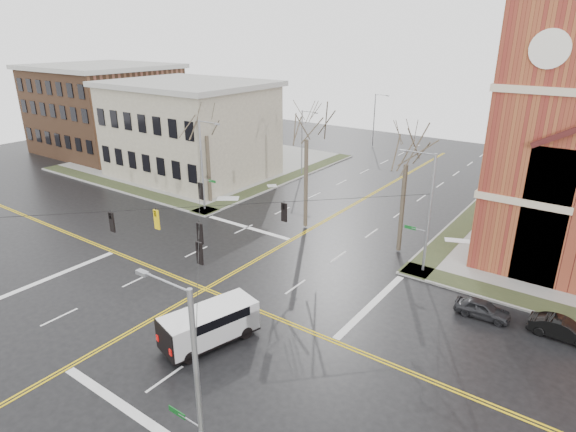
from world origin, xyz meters
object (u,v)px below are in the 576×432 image
Objects in this scene: signal_pole_se at (195,390)px; tree_nw_far at (206,132)px; streetlight_north_a at (303,140)px; signal_pole_nw at (203,163)px; streetlight_north_b at (375,118)px; parked_car_a at (482,309)px; tree_ne at (407,159)px; cargo_van at (213,322)px; signal_pole_ne at (427,210)px; tree_nw_near at (307,134)px; parked_car_b at (562,329)px.

signal_pole_se is 0.86× the size of tree_nw_far.
signal_pole_se is 1.12× the size of streetlight_north_a.
signal_pole_nw reaches higher than streetlight_north_b.
streetlight_north_b is 48.87m from parked_car_a.
tree_nw_far is (-2.14, -14.31, 3.08)m from streetlight_north_a.
tree_ne is (-8.30, 6.04, 7.29)m from parked_car_a.
cargo_van is 16.90m from parked_car_a.
signal_pole_ne and signal_pole_se have the same top height.
cargo_van reaches higher than parked_car_a.
streetlight_north_b is 0.66× the size of tree_nw_near.
tree_nw_near reaches higher than streetlight_north_b.
signal_pole_se is 22.47m from parked_car_b.
signal_pole_ne reaches higher than parked_car_a.
streetlight_north_b is at bearing 88.95° from signal_pole_nw.
cargo_van is at bearing -73.52° from streetlight_north_b.
tree_nw_far is at bearing 133.76° from signal_pole_se.
signal_pole_nw is 36.51m from streetlight_north_b.
signal_pole_ne is at bearing 0.00° from signal_pole_nw.
signal_pole_se is 0.74× the size of tree_nw_near.
streetlight_north_a reaches higher than cargo_van.
cargo_van is at bearing 131.36° from signal_pole_se.
streetlight_north_a is (-21.97, 39.50, -0.48)m from signal_pole_se.
streetlight_north_a is 1.00× the size of streetlight_north_b.
signal_pole_ne is 1.00× the size of signal_pole_nw.
tree_ne reaches higher than signal_pole_nw.
tree_nw_near is (-17.45, 5.89, 8.18)m from parked_car_a.
streetlight_north_a is 37.79m from parked_car_b.
parked_car_a is (27.47, -40.23, -3.89)m from streetlight_north_b.
cargo_van is at bearing -44.03° from signal_pole_nw.
tree_nw_near is (-11.96, 2.15, 3.81)m from signal_pole_ne.
tree_nw_near reaches higher than signal_pole_nw.
parked_car_a is 0.31× the size of tree_ne.
cargo_van is (15.39, -52.03, -3.19)m from streetlight_north_b.
cargo_van is at bearing 131.80° from parked_car_a.
tree_nw_near is at bearing -179.02° from tree_ne.
parked_car_a is at bearing -36.37° from streetlight_north_a.
signal_pole_se is 10.61m from cargo_van.
streetlight_north_b is 51.19m from parked_car_b.
signal_pole_se is 20.51m from parked_car_a.
tree_ne is at bearing 6.64° from signal_pole_nw.
cargo_van is (-6.58, 7.47, -3.67)m from signal_pole_se.
signal_pole_nw reaches higher than parked_car_b.
parked_car_a is (27.47, -20.23, -3.89)m from streetlight_north_a.
signal_pole_se is at bearing -69.73° from streetlight_north_b.
tree_nw_near is at bearing 68.85° from parked_car_a.
tree_ne reaches higher than cargo_van.
tree_ne reaches higher than signal_pole_ne.
tree_nw_near is 1.12× the size of tree_ne.
tree_nw_far is at bearing 76.18° from parked_car_a.
tree_ne reaches higher than tree_nw_far.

